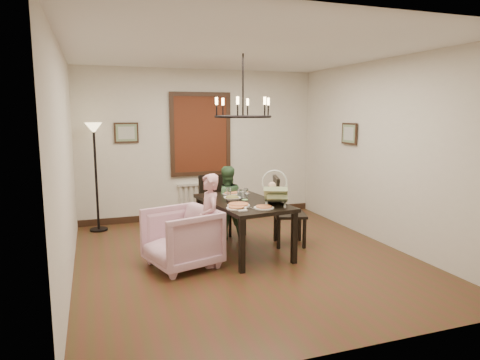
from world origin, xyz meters
TOP-DOWN VIEW (x-y plane):
  - room_shell at (0.00, 0.37)m, footprint 4.51×5.00m
  - dining_table at (0.06, 0.27)m, footprint 1.11×1.71m
  - chair_far at (-0.08, 1.20)m, footprint 0.47×0.47m
  - chair_right at (0.85, 0.35)m, footprint 0.58×0.58m
  - armchair at (-0.89, -0.04)m, footprint 1.06×1.04m
  - elderly_woman at (-0.54, -0.11)m, footprint 0.24×0.37m
  - seated_man at (0.05, 1.02)m, footprint 0.48×0.37m
  - baby_bouncer at (0.39, -0.15)m, footprint 0.55×0.62m
  - salad_bowl at (-0.08, 0.31)m, footprint 0.28×0.28m
  - pizza_platter at (-0.11, -0.05)m, footprint 0.30×0.30m
  - drinking_glass at (0.07, 0.42)m, footprint 0.07×0.07m
  - window_blinds at (0.00, 2.46)m, footprint 1.00×0.03m
  - radiator at (0.00, 2.48)m, footprint 0.92×0.12m
  - picture_back at (-1.35, 2.47)m, footprint 0.42×0.03m
  - picture_right at (2.21, 0.90)m, footprint 0.03×0.42m
  - floor_lamp at (-1.90, 2.15)m, footprint 0.30×0.30m
  - chandelier at (0.06, 0.27)m, footprint 0.80×0.80m

SIDE VIEW (x-z plane):
  - radiator at x=0.00m, z-range 0.04..0.66m
  - armchair at x=-0.89m, z-range 0.00..0.78m
  - seated_man at x=0.05m, z-range 0.00..0.97m
  - chair_far at x=-0.08m, z-range 0.00..1.00m
  - elderly_woman at x=-0.54m, z-range 0.00..1.02m
  - chair_right at x=0.85m, z-range 0.00..1.07m
  - dining_table at x=0.06m, z-range 0.29..1.04m
  - pizza_platter at x=-0.11m, z-range 0.75..0.79m
  - salad_bowl at x=-0.08m, z-range 0.75..0.82m
  - drinking_glass at x=0.07m, z-range 0.75..0.90m
  - floor_lamp at x=-1.90m, z-range 0.00..1.80m
  - baby_bouncer at x=0.39m, z-range 0.75..1.09m
  - room_shell at x=0.00m, z-range -0.01..2.80m
  - window_blinds at x=0.00m, z-range 0.90..2.30m
  - picture_back at x=-1.35m, z-range 1.47..1.83m
  - picture_right at x=2.21m, z-range 1.47..1.83m
  - chandelier at x=0.06m, z-range 1.93..1.97m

